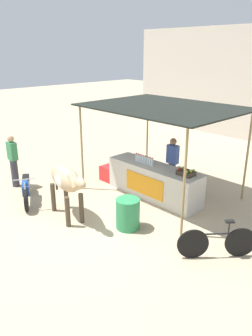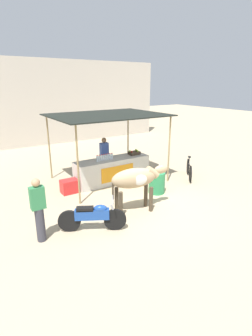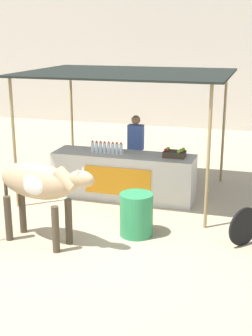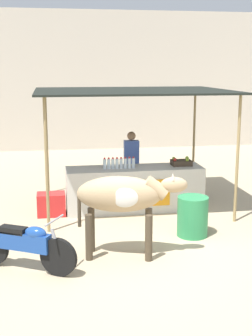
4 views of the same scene
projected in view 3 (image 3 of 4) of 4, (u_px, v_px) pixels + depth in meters
name	position (u px, v px, depth m)	size (l,w,h in m)	color
ground_plane	(86.00, 239.00, 8.02)	(60.00, 60.00, 0.00)	tan
building_wall_far	(189.00, 56.00, 16.85)	(16.00, 0.50, 5.17)	beige
stall_counter	(123.00, 176.00, 9.91)	(3.00, 0.82, 0.96)	beige
stall_awning	(127.00, 77.00, 9.61)	(4.20, 3.20, 2.63)	black
water_bottle_row	(107.00, 148.00, 9.79)	(0.70, 0.07, 0.25)	silver
fruit_crate	(175.00, 154.00, 9.51)	(0.44, 0.32, 0.18)	#3F3326
vendor_behind_counter	(136.00, 151.00, 10.48)	(0.34, 0.22, 1.65)	#383842
cooler_box	(43.00, 180.00, 10.39)	(0.60, 0.44, 0.48)	red
water_barrel	(136.00, 215.00, 8.07)	(0.58, 0.58, 0.76)	#2D8C51
cow	(39.00, 184.00, 7.59)	(1.85, 0.79, 1.44)	tan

